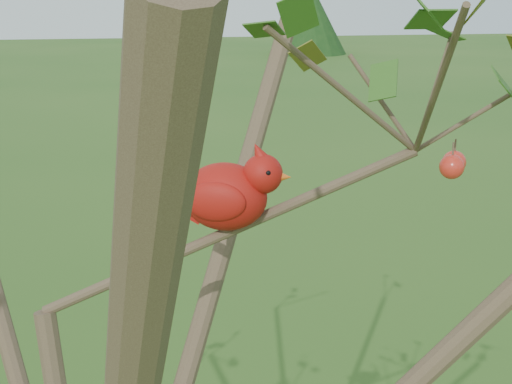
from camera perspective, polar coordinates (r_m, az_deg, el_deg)
The scene contains 2 objects.
crabapple_tree at distance 1.03m, azimuth -13.67°, elevation -3.18°, with size 2.35×2.05×2.95m.
cardinal at distance 1.13m, azimuth -2.12°, elevation -0.10°, with size 0.22×0.15×0.16m.
Camera 1 is at (0.08, -1.00, 2.45)m, focal length 50.00 mm.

